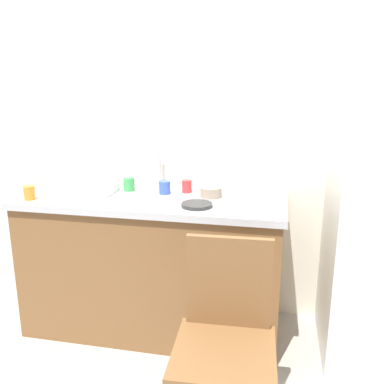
# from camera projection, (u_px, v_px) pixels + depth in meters

# --- Properties ---
(back_wall) EXTENTS (4.80, 0.10, 2.43)m
(back_wall) POSITION_uv_depth(u_px,v_px,m) (193.00, 128.00, 2.64)
(back_wall) COLOR silver
(back_wall) RESTS_ON ground_plane
(cabinet_base) EXTENTS (1.52, 0.60, 0.81)m
(cabinet_base) POSITION_uv_depth(u_px,v_px,m) (154.00, 265.00, 2.55)
(cabinet_base) COLOR brown
(cabinet_base) RESTS_ON ground_plane
(countertop) EXTENTS (1.56, 0.64, 0.04)m
(countertop) POSITION_uv_depth(u_px,v_px,m) (152.00, 199.00, 2.44)
(countertop) COLOR #B7B7BC
(countertop) RESTS_ON cabinet_base
(faucet) EXTENTS (0.02, 0.02, 0.22)m
(faucet) POSITION_uv_depth(u_px,v_px,m) (159.00, 169.00, 2.65)
(faucet) COLOR #B7B7BC
(faucet) RESTS_ON countertop
(chair) EXTENTS (0.42, 0.42, 0.89)m
(chair) POSITION_uv_depth(u_px,v_px,m) (225.00, 339.00, 1.66)
(chair) COLOR brown
(chair) RESTS_ON ground_plane
(dish_tray) EXTENTS (0.28, 0.20, 0.05)m
(dish_tray) POSITION_uv_depth(u_px,v_px,m) (92.00, 188.00, 2.50)
(dish_tray) COLOR white
(dish_tray) RESTS_ON countertop
(terracotta_bowl) EXTENTS (0.13, 0.13, 0.06)m
(terracotta_bowl) POSITION_uv_depth(u_px,v_px,m) (211.00, 192.00, 2.41)
(terracotta_bowl) COLOR gray
(terracotta_bowl) RESTS_ON countertop
(hotplate) EXTENTS (0.17, 0.17, 0.02)m
(hotplate) POSITION_uv_depth(u_px,v_px,m) (197.00, 205.00, 2.22)
(hotplate) COLOR #2D2D2D
(hotplate) RESTS_ON countertop
(cup_red) EXTENTS (0.06, 0.06, 0.08)m
(cup_red) POSITION_uv_depth(u_px,v_px,m) (187.00, 186.00, 2.50)
(cup_red) COLOR red
(cup_red) RESTS_ON countertop
(cup_blue) EXTENTS (0.07, 0.07, 0.08)m
(cup_blue) POSITION_uv_depth(u_px,v_px,m) (165.00, 187.00, 2.47)
(cup_blue) COLOR blue
(cup_blue) RESTS_ON countertop
(cup_green) EXTENTS (0.07, 0.07, 0.08)m
(cup_green) POSITION_uv_depth(u_px,v_px,m) (129.00, 184.00, 2.54)
(cup_green) COLOR green
(cup_green) RESTS_ON countertop
(cup_orange) EXTENTS (0.06, 0.06, 0.08)m
(cup_orange) POSITION_uv_depth(u_px,v_px,m) (29.00, 193.00, 2.34)
(cup_orange) COLOR orange
(cup_orange) RESTS_ON countertop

